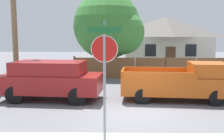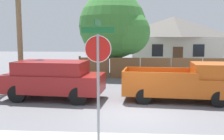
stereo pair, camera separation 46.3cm
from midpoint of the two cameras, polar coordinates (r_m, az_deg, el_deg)
ground_plane at (r=10.10m, az=6.38°, el=-9.55°), size 80.00×80.00×0.00m
wooden_fence at (r=18.86m, az=16.62°, el=0.33°), size 15.04×0.12×1.55m
house at (r=27.15m, az=13.60°, el=6.30°), size 8.78×6.13×4.88m
oak_tree at (r=19.72m, az=1.51°, el=9.32°), size 5.27×5.02×6.23m
red_suv at (r=12.45m, az=-11.55°, el=-1.80°), size 4.70×2.41×1.79m
orange_pickup at (r=12.33m, az=16.39°, el=-2.67°), size 5.16×2.37×1.75m
stop_sign at (r=6.70m, az=-1.08°, el=1.59°), size 0.85×0.77×3.34m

